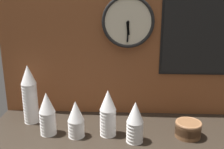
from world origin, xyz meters
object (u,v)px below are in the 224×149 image
cup_stack_left (47,113)px  menu_board (198,36)px  cup_stack_far_left (30,94)px  cup_stack_center_left (76,119)px  cup_stack_center_right (135,122)px  bowl_stack_right (188,129)px  wall_clock (128,22)px  cup_stack_center (108,113)px

cup_stack_left → menu_board: 98.72cm
cup_stack_far_left → cup_stack_center_left: 35.40cm
cup_stack_center_right → cup_stack_left: 48.74cm
bowl_stack_right → wall_clock: (-34.01, 27.76, 54.87)cm
cup_stack_left → wall_clock: size_ratio=0.79×
cup_stack_center_left → cup_stack_center: (17.42, 2.61, 2.83)cm
cup_stack_center_left → bowl_stack_right: 62.07cm
cup_stack_center_left → cup_stack_center_right: bearing=-6.9°
cup_stack_far_left → bowl_stack_right: bearing=-8.5°
cup_stack_center_right → bowl_stack_right: bearing=12.4°
cup_stack_far_left → cup_stack_center_right: size_ratio=1.58×
wall_clock → menu_board: size_ratio=0.65×
cup_stack_left → bowl_stack_right: bearing=0.4°
menu_board → cup_stack_center: bearing=-151.2°
cup_stack_center_right → cup_stack_center_left: size_ratio=1.09×
cup_stack_far_left → cup_stack_left: bearing=-45.4°
cup_stack_center → cup_stack_left: bearing=-179.1°
cup_stack_center_left → cup_stack_left: bearing=172.7°
cup_stack_center → cup_stack_center_left: bearing=-171.5°
wall_clock → cup_stack_left: bearing=-147.2°
bowl_stack_right → cup_stack_left: bearing=-179.6°
cup_stack_far_left → menu_board: (100.01, 14.87, 33.36)cm
wall_clock → cup_stack_far_left: bearing=-166.5°
cup_stack_center_right → bowl_stack_right: (29.64, 6.54, -6.72)cm
cup_stack_center_right → bowl_stack_right: size_ratio=1.58×
cup_stack_left → cup_stack_far_left: bearing=134.6°
cup_stack_center_left → bowl_stack_right: (61.75, 2.66, -5.78)cm
cup_stack_far_left → wall_clock: 72.84cm
cup_stack_far_left → menu_board: menu_board is taller
cup_stack_far_left → cup_stack_center: cup_stack_far_left is taller
cup_stack_center → cup_stack_left: size_ratio=1.08×
cup_stack_center_left → cup_stack_far_left: bearing=151.6°
wall_clock → menu_board: (41.84, 0.89, -8.19)cm
menu_board → bowl_stack_right: bearing=-105.3°
cup_stack_far_left → cup_stack_center_left: cup_stack_far_left is taller
cup_stack_center_right → cup_stack_center: size_ratio=0.86×
cup_stack_center_left → menu_board: menu_board is taller
wall_clock → bowl_stack_right: bearing=-39.2°
cup_stack_far_left → wall_clock: bearing=13.5°
cup_stack_center_right → wall_clock: wall_clock is taller
cup_stack_center_right → bowl_stack_right: cup_stack_center_right is taller
cup_stack_center_left → bowl_stack_right: bearing=2.5°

